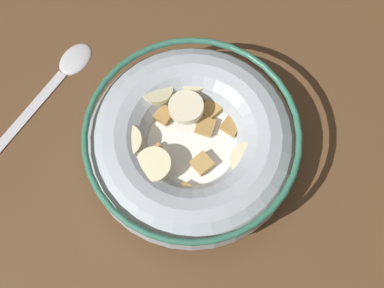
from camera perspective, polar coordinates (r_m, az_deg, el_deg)
ground_plane at (r=52.92cm, az=-0.00°, el=-1.43°), size 122.99×122.99×2.00cm
cereal_bowl at (r=48.99cm, az=-0.01°, el=0.08°), size 19.94×19.94×5.88cm
spoon at (r=56.70cm, az=-14.25°, el=7.38°), size 10.24×14.43×0.80cm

